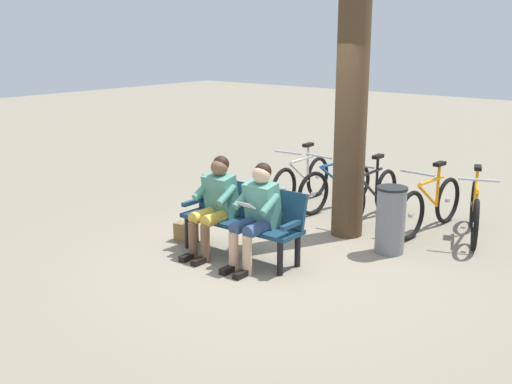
{
  "coord_description": "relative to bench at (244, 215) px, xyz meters",
  "views": [
    {
      "loc": [
        -4.25,
        5.38,
        2.63
      ],
      "look_at": [
        0.3,
        -0.19,
        0.75
      ],
      "focal_mm": 42.84,
      "sensor_mm": 36.0,
      "label": 1
    }
  ],
  "objects": [
    {
      "name": "bicycle_red",
      "position": [
        0.23,
        -2.43,
        -0.15
      ],
      "size": [
        0.48,
        1.67,
        0.94
      ],
      "rotation": [
        0.0,
        0.0,
        1.43
      ],
      "color": "black",
      "rests_on": "ground"
    },
    {
      "name": "bicycle_orange",
      "position": [
        -0.48,
        -2.23,
        -0.15
      ],
      "size": [
        0.48,
        1.68,
        0.94
      ],
      "rotation": [
        0.0,
        0.0,
        1.61
      ],
      "color": "black",
      "rests_on": "ground"
    },
    {
      "name": "litter_bin",
      "position": [
        -1.32,
        -1.2,
        -0.09
      ],
      "size": [
        0.37,
        0.37,
        0.83
      ],
      "color": "slate",
      "rests_on": "ground"
    },
    {
      "name": "person_reading",
      "position": [
        -0.32,
        0.16,
        0.16
      ],
      "size": [
        0.49,
        0.77,
        1.2
      ],
      "rotation": [
        0.0,
        0.0,
        0.01
      ],
      "color": "#4C8C7A",
      "rests_on": "ground"
    },
    {
      "name": "bicycle_blue",
      "position": [
        -1.92,
        -2.4,
        -0.15
      ],
      "size": [
        0.71,
        1.59,
        0.94
      ],
      "rotation": [
        0.0,
        0.0,
        1.94
      ],
      "color": "black",
      "rests_on": "ground"
    },
    {
      "name": "tree_trunk",
      "position": [
        -0.55,
        -1.48,
        1.12
      ],
      "size": [
        0.42,
        0.42,
        3.26
      ],
      "primitive_type": "cylinder",
      "color": "#4C3823",
      "rests_on": "ground"
    },
    {
      "name": "bicycle_purple",
      "position": [
        0.82,
        -2.37,
        -0.15
      ],
      "size": [
        0.48,
        1.68,
        0.94
      ],
      "rotation": [
        0.0,
        0.0,
        1.63
      ],
      "color": "black",
      "rests_on": "ground"
    },
    {
      "name": "handbag",
      "position": [
        0.92,
        0.09,
        -0.39
      ],
      "size": [
        0.32,
        0.2,
        0.24
      ],
      "primitive_type": "cube",
      "rotation": [
        0.0,
        0.0,
        0.21
      ],
      "color": "olive",
      "rests_on": "ground"
    },
    {
      "name": "bicycle_black",
      "position": [
        -1.35,
        -2.3,
        -0.15
      ],
      "size": [
        0.48,
        1.68,
        0.94
      ],
      "rotation": [
        0.0,
        0.0,
        1.49
      ],
      "color": "black",
      "rests_on": "ground"
    },
    {
      "name": "person_companion",
      "position": [
        0.32,
        0.17,
        0.16
      ],
      "size": [
        0.49,
        0.77,
        1.2
      ],
      "rotation": [
        0.0,
        0.0,
        0.01
      ],
      "color": "#4C8C7A",
      "rests_on": "ground"
    },
    {
      "name": "bench",
      "position": [
        0.0,
        0.0,
        0.0
      ],
      "size": [
        1.61,
        0.5,
        0.87
      ],
      "rotation": [
        0.0,
        0.0,
        0.01
      ],
      "color": "navy",
      "rests_on": "ground"
    },
    {
      "name": "ground_plane",
      "position": [
        -0.3,
        -0.03,
        -0.51
      ],
      "size": [
        40.0,
        40.0,
        0.0
      ],
      "primitive_type": "plane",
      "color": "gray"
    }
  ]
}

